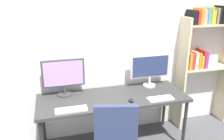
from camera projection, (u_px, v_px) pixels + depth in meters
wall_back at (105, 47)px, 3.19m from camera, size 4.33×0.10×2.60m
desk at (113, 100)px, 3.01m from camera, size 1.93×0.68×0.74m
bookshelf at (204, 50)px, 3.41m from camera, size 0.83×0.28×1.85m
monitor_left at (64, 75)px, 2.95m from camera, size 0.54×0.18×0.48m
monitor_right at (150, 68)px, 3.25m from camera, size 0.58×0.18×0.46m
keyboard_left at (71, 110)px, 2.64m from camera, size 0.37×0.13×0.02m
keyboard_right at (160, 99)px, 2.92m from camera, size 0.33×0.13×0.02m
computer_mouse at (131, 100)px, 2.85m from camera, size 0.06×0.10×0.03m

